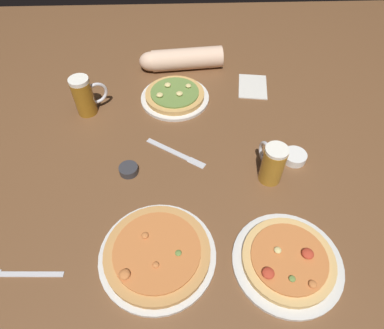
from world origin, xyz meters
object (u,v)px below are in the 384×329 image
Objects in this scene: beer_mug_dark at (272,163)px; beer_mug_amber at (85,96)px; pizza_plate_near at (157,254)px; knife_right at (176,153)px; napkin_folded at (253,86)px; pizza_plate_far at (175,96)px; ramekin_butter at (294,157)px; pizza_plate_side at (288,261)px; fork_left at (21,274)px; ramekin_sauce at (129,170)px; diner_arm at (179,59)px.

beer_mug_amber is at bearing 151.43° from beer_mug_dark.
pizza_plate_near is 1.53× the size of knife_right.
napkin_folded is at bearing 63.09° from pizza_plate_near.
beer_mug_amber is at bearing -169.20° from pizza_plate_far.
beer_mug_dark is 1.75× the size of ramekin_butter.
pizza_plate_near is at bearing -64.94° from beer_mug_amber.
pizza_plate_side is 1.42× the size of knife_right.
beer_mug_amber reaches higher than pizza_plate_side.
ramekin_sauce is at bearing 52.87° from fork_left.
diner_arm is (-0.27, 0.90, 0.03)m from pizza_plate_side.
beer_mug_dark is at bearing -65.55° from diner_arm.
ramekin_sauce is at bearing -137.25° from napkin_folded.
ramekin_sauce reaches higher than knife_right.
fork_left is at bearing -157.12° from beer_mug_dark.
fork_left is at bearing -173.98° from pizza_plate_near.
diner_arm is at bearing 73.80° from ramekin_sauce.
fork_left is (-0.40, -0.69, -0.01)m from pizza_plate_far.
knife_right is at bearing -34.74° from beer_mug_amber.
pizza_plate_far is at bearing 112.87° from pizza_plate_side.
pizza_plate_side is 1.38× the size of fork_left.
ramekin_butter is (0.10, 0.36, -0.00)m from pizza_plate_side.
pizza_plate_side reaches higher than ramekin_butter.
beer_mug_amber is 0.71× the size of fork_left.
pizza_plate_near is 0.55m from ramekin_butter.
ramekin_butter is (0.72, -0.27, -0.06)m from beer_mug_amber.
beer_mug_amber reaches higher than pizza_plate_near.
pizza_plate_side is (0.34, -0.03, -0.00)m from pizza_plate_near.
beer_mug_dark is (0.30, -0.40, 0.05)m from pizza_plate_far.
beer_mug_amber reaches higher than fork_left.
napkin_folded is 0.79× the size of knife_right.
napkin_folded is 0.34m from diner_arm.
pizza_plate_near is 0.43m from beer_mug_dark.
ramekin_butter is 0.49× the size of napkin_folded.
pizza_plate_near is at bearing -116.91° from napkin_folded.
beer_mug_dark is 0.85× the size of napkin_folded.
ramekin_butter is (0.39, -0.33, -0.00)m from pizza_plate_far.
knife_right is at bearing 125.90° from pizza_plate_side.
fork_left is at bearing -127.13° from ramekin_sauce.
fork_left is 0.99m from diner_arm.
pizza_plate_side is at bearing -106.17° from ramekin_butter.
napkin_folded is at bearing 11.89° from pizza_plate_far.
pizza_plate_side reaches higher than pizza_plate_far.
pizza_plate_side is 1.80× the size of napkin_folded.
beer_mug_dark reaches higher than fork_left.
pizza_plate_near is at bearing -143.39° from beer_mug_dark.
beer_mug_amber reaches higher than napkin_folded.
pizza_plate_near is 0.34m from pizza_plate_side.
beer_mug_dark is 0.32m from knife_right.
beer_mug_dark is at bearing -144.65° from ramekin_butter.
pizza_plate_far is at bearing -94.98° from diner_arm.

